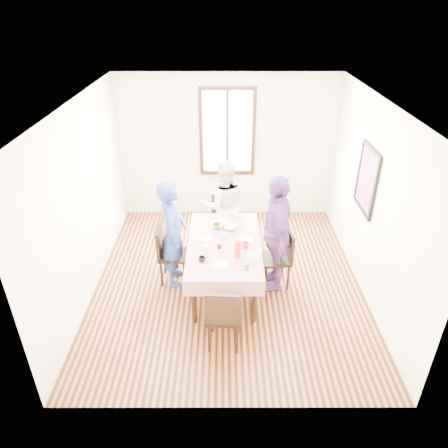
{
  "coord_description": "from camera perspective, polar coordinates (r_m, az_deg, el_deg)",
  "views": [
    {
      "loc": [
        -0.07,
        -5.14,
        3.9
      ],
      "look_at": [
        -0.06,
        -0.19,
        1.1
      ],
      "focal_mm": 33.17,
      "sensor_mm": 36.0,
      "label": 1
    }
  ],
  "objects": [
    {
      "name": "butter_lid",
      "position": [
        5.5,
        3.78,
        -4.48
      ],
      "size": [
        0.12,
        0.12,
        0.01
      ],
      "primitive_type": "cylinder",
      "color": "blue",
      "rests_on": "butter_tub"
    },
    {
      "name": "ground",
      "position": [
        6.45,
        0.56,
        -7.69
      ],
      "size": [
        4.5,
        4.5,
        0.0
      ],
      "primitive_type": "plane",
      "color": "black",
      "rests_on": "ground"
    },
    {
      "name": "jam_jar",
      "position": [
        5.76,
        -0.65,
        -3.01
      ],
      "size": [
        0.06,
        0.06,
        0.08
      ],
      "primitive_type": "cylinder",
      "color": "black",
      "rests_on": "tablecloth"
    },
    {
      "name": "chair_far",
      "position": [
        7.05,
        -0.01,
        0.27
      ],
      "size": [
        0.44,
        0.44,
        0.91
      ],
      "primitive_type": "cube",
      "rotation": [
        0.0,
        0.0,
        3.18
      ],
      "color": "black",
      "rests_on": "ground"
    },
    {
      "name": "smartphone",
      "position": [
        5.4,
        3.06,
        -6.07
      ],
      "size": [
        0.06,
        0.13,
        0.01
      ],
      "primitive_type": "cube",
      "color": "black",
      "rests_on": "tablecloth"
    },
    {
      "name": "plate_right",
      "position": [
        5.98,
        3.13,
        -2.12
      ],
      "size": [
        0.2,
        0.2,
        0.01
      ],
      "primitive_type": "cylinder",
      "color": "white",
      "rests_on": "tablecloth"
    },
    {
      "name": "art_poster",
      "position": [
        6.27,
        19.11,
        5.8
      ],
      "size": [
        0.04,
        0.76,
        0.96
      ],
      "primitive_type": "cube",
      "color": "red",
      "rests_on": "right_wall"
    },
    {
      "name": "butter_tub",
      "position": [
        5.52,
        3.76,
        -4.82
      ],
      "size": [
        0.13,
        0.13,
        0.07
      ],
      "primitive_type": "cylinder",
      "color": "white",
      "rests_on": "tablecloth"
    },
    {
      "name": "window_frame",
      "position": [
        7.71,
        0.46,
        12.53
      ],
      "size": [
        1.02,
        0.06,
        1.62
      ],
      "primitive_type": "cube",
      "color": "black",
      "rests_on": "back_wall"
    },
    {
      "name": "tablecloth",
      "position": [
        5.91,
        -0.0,
        -2.67
      ],
      "size": [
        1.03,
        1.8,
        0.01
      ],
      "primitive_type": "cube",
      "color": "#620002",
      "rests_on": "dining_table"
    },
    {
      "name": "person_far",
      "position": [
        6.88,
        -0.01,
        2.6
      ],
      "size": [
        0.83,
        0.69,
        1.58
      ],
      "primitive_type": "imported",
      "rotation": [
        0.0,
        0.0,
        3.26
      ],
      "color": "silver",
      "rests_on": "ground"
    },
    {
      "name": "person_right",
      "position": [
        5.93,
        7.16,
        -1.27
      ],
      "size": [
        0.46,
        1.05,
        1.78
      ],
      "primitive_type": "imported",
      "rotation": [
        0.0,
        0.0,
        -1.55
      ],
      "color": "#60337B",
      "rests_on": "ground"
    },
    {
      "name": "chair_near",
      "position": [
        5.16,
        0.01,
        -12.37
      ],
      "size": [
        0.45,
        0.45,
        0.91
      ],
      "primitive_type": "cube",
      "rotation": [
        0.0,
        0.0,
        -0.08
      ],
      "color": "black",
      "rests_on": "ground"
    },
    {
      "name": "mug_green",
      "position": [
        6.22,
        -1.01,
        -0.36
      ],
      "size": [
        0.11,
        0.11,
        0.09
      ],
      "primitive_type": "imported",
      "rotation": [
        0.0,
        0.0,
        0.04
      ],
      "color": "#0C7226",
      "rests_on": "tablecloth"
    },
    {
      "name": "plate_far",
      "position": [
        6.48,
        -0.04,
        0.6
      ],
      "size": [
        0.2,
        0.2,
        0.01
      ],
      "primitive_type": "cylinder",
      "color": "white",
      "rests_on": "tablecloth"
    },
    {
      "name": "plate_near",
      "position": [
        5.44,
        -0.29,
        -5.67
      ],
      "size": [
        0.2,
        0.2,
        0.01
      ],
      "primitive_type": "cylinder",
      "color": "white",
      "rests_on": "tablecloth"
    },
    {
      "name": "chair_right",
      "position": [
        6.16,
        7.09,
        -4.75
      ],
      "size": [
        0.46,
        0.46,
        0.91
      ],
      "primitive_type": "cube",
      "rotation": [
        0.0,
        0.0,
        1.68
      ],
      "color": "black",
      "rests_on": "ground"
    },
    {
      "name": "window_pane",
      "position": [
        7.72,
        0.46,
        12.55
      ],
      "size": [
        0.9,
        0.02,
        1.5
      ],
      "primitive_type": "cube",
      "color": "white",
      "rests_on": "back_wall"
    },
    {
      "name": "right_wall",
      "position": [
        6.1,
        19.79,
        2.93
      ],
      "size": [
        0.0,
        4.5,
        4.5
      ],
      "primitive_type": "plane",
      "rotation": [
        1.57,
        0.0,
        -1.57
      ],
      "color": "beige",
      "rests_on": "ground"
    },
    {
      "name": "drinking_glass",
      "position": [
        5.68,
        -2.49,
        -3.42
      ],
      "size": [
        0.07,
        0.07,
        0.11
      ],
      "primitive_type": "cylinder",
      "color": "silver",
      "rests_on": "tablecloth"
    },
    {
      "name": "flower_bunch",
      "position": [
        5.86,
        -0.07,
        -0.68
      ],
      "size": [
        0.09,
        0.09,
        0.1
      ],
      "primitive_type": null,
      "color": "yellow",
      "rests_on": "flower_vase"
    },
    {
      "name": "serving_bowl",
      "position": [
        6.24,
        0.75,
        -0.39
      ],
      "size": [
        0.3,
        0.3,
        0.06
      ],
      "primitive_type": "imported",
      "rotation": [
        0.0,
        0.0,
        -0.41
      ],
      "color": "white",
      "rests_on": "tablecloth"
    },
    {
      "name": "back_wall",
      "position": [
        7.82,
        0.45,
        10.47
      ],
      "size": [
        4.0,
        0.0,
        4.0
      ],
      "primitive_type": "plane",
      "rotation": [
        1.57,
        0.0,
        0.0
      ],
      "color": "beige",
      "rests_on": "ground"
    },
    {
      "name": "dining_table",
      "position": [
        6.12,
        -0.0,
        -5.69
      ],
      "size": [
        0.91,
        1.68,
        0.75
      ],
      "primitive_type": "cube",
      "color": "black",
      "rests_on": "ground"
    },
    {
      "name": "chair_left",
      "position": [
        6.25,
        -6.99,
        -4.22
      ],
      "size": [
        0.42,
        0.42,
        0.91
      ],
      "primitive_type": "cube",
      "rotation": [
        0.0,
        0.0,
        -1.58
      ],
      "color": "black",
      "rests_on": "ground"
    },
    {
      "name": "juice_carton",
      "position": [
        5.55,
        1.9,
        -3.44
      ],
      "size": [
        0.08,
        0.08,
        0.24
      ],
      "primitive_type": "cube",
      "color": "red",
      "rests_on": "tablecloth"
    },
    {
      "name": "flower_vase",
      "position": [
        5.92,
        -0.07,
        -1.7
      ],
      "size": [
        0.07,
        0.07,
        0.14
      ],
      "primitive_type": "cylinder",
      "color": "silver",
      "rests_on": "tablecloth"
    },
    {
      "name": "mug_black",
      "position": [
        5.5,
        -3.06,
        -4.88
      ],
      "size": [
        0.12,
        0.12,
        0.07
      ],
      "primitive_type": "imported",
      "rotation": [
        0.0,
        0.0,
        0.3
      ],
      "color": "black",
      "rests_on": "tablecloth"
    },
    {
      "name": "person_left",
      "position": [
        6.05,
        -7.01,
        -1.32
      ],
      "size": [
        0.4,
        0.6,
        1.64
      ],
      "primitive_type": "imported",
      "rotation": [
        0.0,
        0.0,
        1.58
      ],
      "color": "navy",
      "rests_on": "ground"
    },
    {
      "name": "mug_flag",
      "position": [
        5.77,
        2.95,
        -2.93
      ],
      "size": [
        0.12,
        0.12,
        0.09
      ],
      "primitive_type": "imported",
      "rotation": [
        0.0,
        0.0,
        0.28
      ],
      "color": "red",
      "rests_on": "tablecloth"
    },
    {
      "name": "plate_left",
      "position": [
        6.02,
        -2.68,
        -1.91
      ],
      "size": [
        0.2,
        0.2,
        0.01
      ],
      "primitive_type": "cylinder",
      "color": "white",
      "rests_on": "tablecloth"
    }
  ]
}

